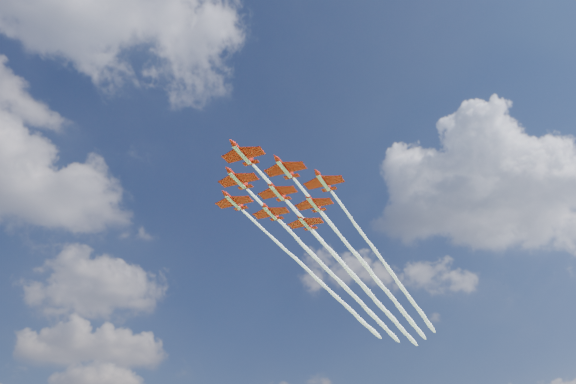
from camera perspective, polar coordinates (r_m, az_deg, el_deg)
name	(u,v)px	position (r m, az deg, el deg)	size (l,w,h in m)	color
jet_lead	(339,260)	(180.34, 5.22, -6.90)	(110.11, 88.76, 2.80)	red
jet_row2_port	(366,267)	(186.97, 7.98, -7.58)	(110.11, 88.76, 2.80)	red
jet_row2_starb	(331,273)	(190.34, 4.36, -8.20)	(110.11, 88.76, 2.80)	red
jet_row3_port	(392,274)	(194.01, 10.54, -8.21)	(110.11, 88.76, 2.80)	red
jet_row3_centre	(357,280)	(196.88, 7.01, -8.82)	(110.11, 88.76, 2.80)	red
jet_row3_starb	(323,285)	(200.47, 3.59, -9.38)	(110.11, 88.76, 2.80)	red
jet_row4_port	(382,286)	(203.82, 9.50, -9.37)	(110.11, 88.76, 2.80)	red
jet_row4_starb	(348,291)	(206.92, 6.14, -9.93)	(110.11, 88.76, 2.80)	red
jet_tail	(372,296)	(213.77, 8.54, -10.43)	(110.11, 88.76, 2.80)	red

